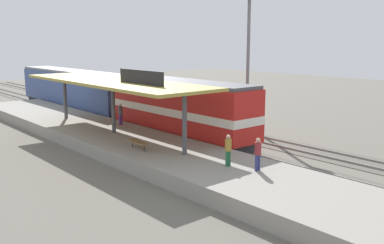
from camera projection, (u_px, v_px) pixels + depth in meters
ground_plane at (184, 133)px, 35.63m from camera, size 120.00×120.00×0.00m
track_near at (165, 136)px, 34.35m from camera, size 3.20×110.00×0.16m
track_far at (208, 128)px, 37.29m from camera, size 3.20×110.00×0.16m
platform at (114, 139)px, 31.33m from camera, size 6.00×44.00×0.90m
station_canopy at (113, 83)px, 30.51m from camera, size 5.20×18.00×4.70m
platform_bench at (138, 142)px, 26.35m from camera, size 0.44×1.70×0.50m
locomotive at (178, 109)px, 32.64m from camera, size 2.93×14.43×4.44m
passenger_carriage_single at (73, 90)px, 46.09m from camera, size 2.90×20.00×4.24m
light_mast at (249, 29)px, 36.61m from camera, size 1.10×1.10×11.70m
person_waiting at (258, 152)px, 21.97m from camera, size 0.34×0.34×1.71m
person_walking at (120, 113)px, 34.00m from camera, size 0.34×0.34×1.71m
person_boarding at (228, 149)px, 22.74m from camera, size 0.34×0.34×1.71m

